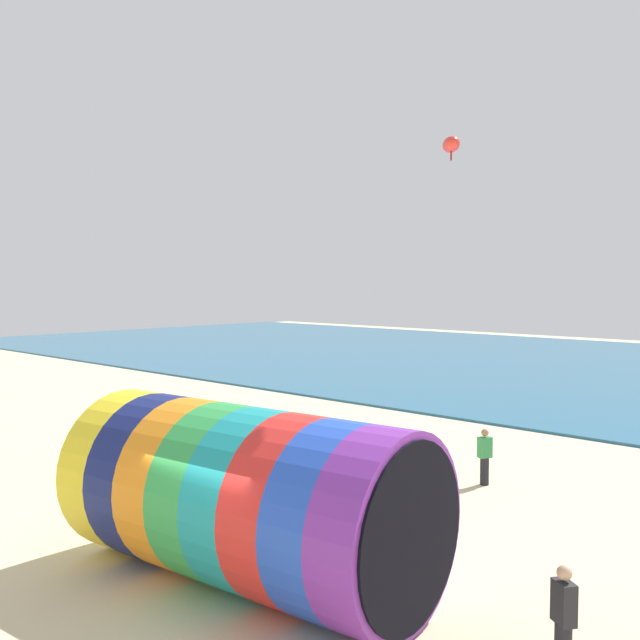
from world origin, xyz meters
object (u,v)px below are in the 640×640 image
Objects in this scene: giant_inflatable_tube at (246,496)px; kite_handler at (564,621)px; bystander_near_water at (485,457)px; kite_red_parafoil at (451,145)px.

kite_handler is (5.58, 0.94, -0.80)m from giant_inflatable_tube.
giant_inflatable_tube is at bearing -170.48° from kite_handler.
kite_handler is 1.06× the size of bystander_near_water.
kite_red_parafoil reaches higher than kite_handler.
kite_red_parafoil is at bearing -68.09° from bystander_near_water.
giant_inflatable_tube is 8.63m from bystander_near_water.
kite_red_parafoil is (-3.68, 2.79, 7.39)m from kite_handler.
giant_inflatable_tube is 7.91× the size of kite_red_parafoil.
kite_red_parafoil is 9.10m from bystander_near_water.
bystander_near_water is at bearing 90.40° from giant_inflatable_tube.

